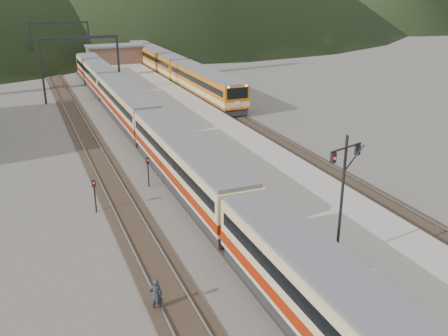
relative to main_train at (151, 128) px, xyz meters
name	(u,v)px	position (x,y,z in m)	size (l,w,h in m)	color
track_main	(133,128)	(0.00, 7.33, -1.92)	(2.60, 200.00, 0.23)	black
track_far	(84,133)	(-5.00, 7.33, -1.92)	(2.60, 200.00, 0.23)	black
track_second	(235,117)	(11.50, 7.33, -1.92)	(2.60, 200.00, 0.23)	black
platform	(191,123)	(5.60, 5.33, -1.49)	(8.00, 100.00, 1.00)	gray
gantry_near	(80,56)	(-2.85, 22.33, 3.59)	(9.55, 0.25, 8.00)	black
gantry_far	(60,37)	(-2.85, 47.33, 3.59)	(9.55, 0.25, 8.00)	black
station_shed	(115,54)	(5.60, 45.33, 0.58)	(9.40, 4.40, 3.10)	brown
main_train	(151,128)	(0.00, 0.00, 0.00)	(2.89, 79.14, 3.52)	tan
second_train	(161,61)	(11.50, 37.50, 0.07)	(2.99, 61.39, 3.65)	#B55F0A
signal_mast	(343,186)	(3.30, -23.96, 3.04)	(2.13, 0.77, 6.58)	black
short_signal_b	(148,168)	(-2.46, -8.56, -0.53)	(0.22, 0.17, 2.27)	black
short_signal_c	(95,192)	(-6.75, -11.51, -0.53)	(0.26, 0.23, 2.27)	black
worker	(156,295)	(-5.86, -23.12, -1.17)	(0.60, 0.39, 1.64)	#242733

